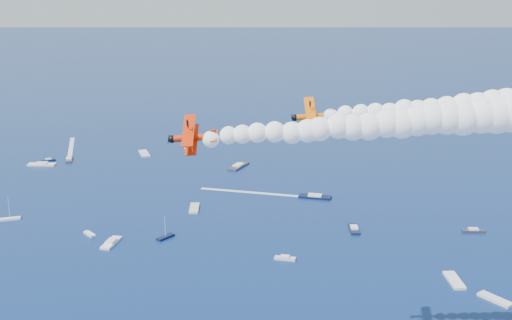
{
  "coord_description": "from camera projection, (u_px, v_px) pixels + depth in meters",
  "views": [
    {
      "loc": [
        1.49,
        -91.63,
        79.19
      ],
      "look_at": [
        1.8,
        17.88,
        47.81
      ],
      "focal_mm": 45.69,
      "sensor_mm": 36.0,
      "label": 1
    }
  ],
  "objects": [
    {
      "name": "biplane_lead",
      "position": [
        314.0,
        116.0,
        116.88
      ],
      "size": [
        8.15,
        10.1,
        8.42
      ],
      "primitive_type": null,
      "rotation": [
        -0.35,
        0.07,
        3.12
      ],
      "color": "#EB6104"
    },
    {
      "name": "spectator_boats",
      "position": [
        205.0,
        219.0,
        217.73
      ],
      "size": [
        201.87,
        176.09,
        0.7
      ],
      "color": "black",
      "rests_on": "ground"
    },
    {
      "name": "boat_wakes",
      "position": [
        150.0,
        167.0,
        276.87
      ],
      "size": [
        109.1,
        91.12,
        0.04
      ],
      "color": "white",
      "rests_on": "ground"
    },
    {
      "name": "smoke_trail_trail",
      "position": [
        385.0,
        124.0,
        106.91
      ],
      "size": [
        64.02,
        7.47,
        11.62
      ],
      "primitive_type": null,
      "rotation": [
        0.0,
        0.0,
        3.14
      ],
      "color": "white"
    },
    {
      "name": "biplane_trail",
      "position": [
        193.0,
        138.0,
        107.66
      ],
      "size": [
        8.74,
        10.64,
        9.07
      ],
      "primitive_type": null,
      "rotation": [
        -0.37,
        0.07,
        3.14
      ],
      "color": "red"
    },
    {
      "name": "smoke_trail_lead",
      "position": [
        492.0,
        104.0,
        115.71
      ],
      "size": [
        64.11,
        9.14,
        11.62
      ],
      "primitive_type": null,
      "rotation": [
        0.0,
        0.0,
        3.12
      ],
      "color": "white"
    }
  ]
}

